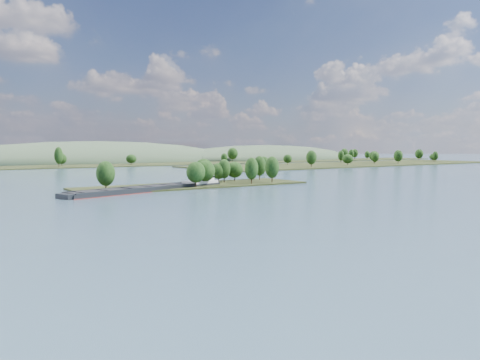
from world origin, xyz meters
TOP-DOWN VIEW (x-y plane):
  - ground at (0.00, 120.00)m, footprint 1800.00×1800.00m
  - tree_island at (5.89, 179.70)m, footprint 100.00×30.58m
  - right_bank at (232.30, 299.76)m, footprint 320.00×90.00m
  - back_shoreline at (8.54, 399.90)m, footprint 900.00×60.00m
  - hill_east at (260.00, 470.00)m, footprint 260.00×140.00m
  - hill_west at (60.00, 500.00)m, footprint 320.00×160.00m
  - cargo_barge at (-20.24, 171.20)m, footprint 70.08×27.65m

SIDE VIEW (x-z plane):
  - ground at x=0.00m, z-range 0.00..0.00m
  - hill_east at x=260.00m, z-range -18.00..18.00m
  - hill_west at x=60.00m, z-range -22.00..22.00m
  - back_shoreline at x=8.54m, z-range -7.70..9.12m
  - right_bank at x=232.30m, z-range -6.62..8.60m
  - cargo_barge at x=-20.24m, z-range -3.57..5.97m
  - tree_island at x=5.89m, z-range -2.80..10.13m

